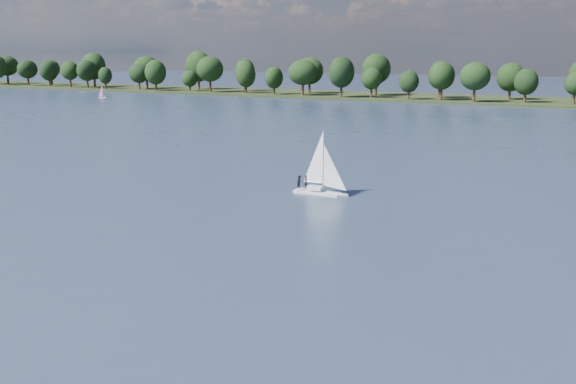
% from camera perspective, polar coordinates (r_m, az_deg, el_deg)
% --- Properties ---
extents(ground, '(700.00, 700.00, 0.00)m').
position_cam_1_polar(ground, '(121.10, 14.08, 4.09)').
color(ground, '#233342').
rests_on(ground, ground).
extents(far_shore, '(660.00, 40.00, 1.50)m').
position_cam_1_polar(far_shore, '(231.02, 20.66, 7.47)').
color(far_shore, black).
rests_on(far_shore, ground).
extents(sailboat, '(6.25, 1.85, 8.19)m').
position_cam_1_polar(sailboat, '(76.47, 2.69, 1.49)').
color(sailboat, silver).
rests_on(sailboat, ground).
extents(dinghy_pink, '(3.28, 1.83, 4.95)m').
position_cam_1_polar(dinghy_pink, '(247.36, -16.16, 8.32)').
color(dinghy_pink, silver).
rests_on(dinghy_pink, ground).
extents(pontoon, '(4.06, 2.11, 0.50)m').
position_cam_1_polar(pontoon, '(293.39, -16.83, 8.62)').
color(pontoon, slate).
rests_on(pontoon, ground).
extents(treeline, '(562.60, 73.84, 17.99)m').
position_cam_1_polar(treeline, '(228.43, 17.48, 9.69)').
color(treeline, black).
rests_on(treeline, ground).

